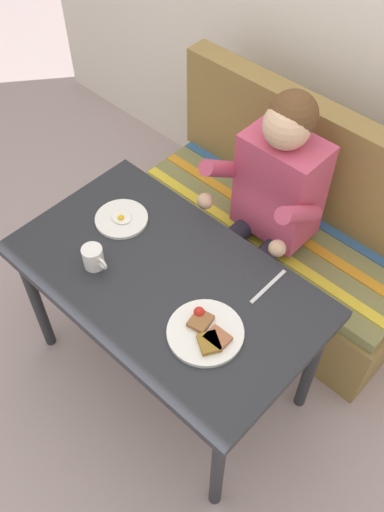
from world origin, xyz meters
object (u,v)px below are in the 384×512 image
(person, at_px, (269,198))
(knife, at_px, (268,286))
(table, at_px, (165,290))
(coffee_mug, at_px, (93,257))
(plate_eggs, at_px, (121,219))
(plate_breakfast, at_px, (206,332))
(couch, at_px, (277,236))

(person, xyz_separation_m, knife, (0.28, -0.36, -0.01))
(table, relative_size, coffee_mug, 10.17)
(plate_eggs, height_order, knife, plate_eggs)
(plate_breakfast, distance_m, plate_eggs, 0.64)
(knife, bearing_deg, table, -143.83)
(plate_breakfast, bearing_deg, coffee_mug, -173.13)
(person, distance_m, plate_eggs, 0.62)
(couch, relative_size, plate_eggs, 6.67)
(person, relative_size, knife, 6.06)
(person, xyz_separation_m, coffee_mug, (-0.26, -0.73, 0.04))
(knife, bearing_deg, plate_eggs, -167.65)
(plate_eggs, bearing_deg, knife, 12.58)
(person, height_order, coffee_mug, person)
(coffee_mug, bearing_deg, plate_eggs, 113.89)
(couch, height_order, person, person)
(knife, bearing_deg, person, 127.65)
(plate_breakfast, distance_m, coffee_mug, 0.52)
(person, bearing_deg, plate_eggs, -125.87)
(table, height_order, couch, couch)
(plate_eggs, distance_m, knife, 0.66)
(person, height_order, plate_breakfast, person)
(plate_eggs, xyz_separation_m, knife, (0.64, 0.14, -0.01))
(couch, height_order, coffee_mug, couch)
(person, xyz_separation_m, plate_eggs, (-0.36, -0.50, -0.00))
(plate_breakfast, xyz_separation_m, plate_eggs, (-0.61, 0.17, -0.00))
(plate_breakfast, bearing_deg, person, 110.48)
(coffee_mug, bearing_deg, plate_breakfast, 6.87)
(person, distance_m, coffee_mug, 0.78)
(table, bearing_deg, couch, 90.00)
(plate_breakfast, xyz_separation_m, coffee_mug, (-0.51, -0.06, 0.03))
(table, bearing_deg, person, 86.96)
(table, xyz_separation_m, couch, (0.00, 0.76, -0.32))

